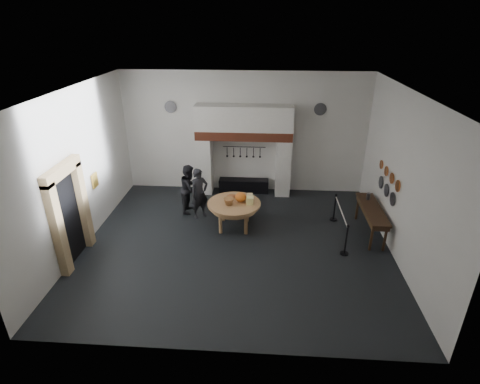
# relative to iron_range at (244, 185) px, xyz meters

# --- Properties ---
(floor) EXTENTS (9.00, 8.00, 0.02)m
(floor) POSITION_rel_iron_range_xyz_m (0.00, -3.72, -0.25)
(floor) COLOR black
(floor) RESTS_ON ground
(ceiling) EXTENTS (9.00, 8.00, 0.02)m
(ceiling) POSITION_rel_iron_range_xyz_m (0.00, -3.72, 4.25)
(ceiling) COLOR silver
(ceiling) RESTS_ON wall_back
(wall_back) EXTENTS (9.00, 0.02, 4.50)m
(wall_back) POSITION_rel_iron_range_xyz_m (0.00, 0.28, 2.00)
(wall_back) COLOR silver
(wall_back) RESTS_ON floor
(wall_front) EXTENTS (9.00, 0.02, 4.50)m
(wall_front) POSITION_rel_iron_range_xyz_m (0.00, -7.72, 2.00)
(wall_front) COLOR silver
(wall_front) RESTS_ON floor
(wall_left) EXTENTS (0.02, 8.00, 4.50)m
(wall_left) POSITION_rel_iron_range_xyz_m (-4.50, -3.72, 2.00)
(wall_left) COLOR silver
(wall_left) RESTS_ON floor
(wall_right) EXTENTS (0.02, 8.00, 4.50)m
(wall_right) POSITION_rel_iron_range_xyz_m (4.50, -3.72, 2.00)
(wall_right) COLOR silver
(wall_right) RESTS_ON floor
(chimney_pier_left) EXTENTS (0.55, 0.70, 2.15)m
(chimney_pier_left) POSITION_rel_iron_range_xyz_m (-1.48, -0.07, 0.82)
(chimney_pier_left) COLOR silver
(chimney_pier_left) RESTS_ON floor
(chimney_pier_right) EXTENTS (0.55, 0.70, 2.15)m
(chimney_pier_right) POSITION_rel_iron_range_xyz_m (1.48, -0.07, 0.82)
(chimney_pier_right) COLOR silver
(chimney_pier_right) RESTS_ON floor
(hearth_brick_band) EXTENTS (3.50, 0.72, 0.32)m
(hearth_brick_band) POSITION_rel_iron_range_xyz_m (0.00, -0.07, 2.06)
(hearth_brick_band) COLOR #9E442B
(hearth_brick_band) RESTS_ON chimney_pier_left
(chimney_hood) EXTENTS (3.50, 0.70, 0.90)m
(chimney_hood) POSITION_rel_iron_range_xyz_m (0.00, -0.07, 2.67)
(chimney_hood) COLOR silver
(chimney_hood) RESTS_ON hearth_brick_band
(iron_range) EXTENTS (1.90, 0.45, 0.50)m
(iron_range) POSITION_rel_iron_range_xyz_m (0.00, 0.00, 0.00)
(iron_range) COLOR black
(iron_range) RESTS_ON floor
(utensil_rail) EXTENTS (1.60, 0.02, 0.02)m
(utensil_rail) POSITION_rel_iron_range_xyz_m (0.00, 0.20, 1.50)
(utensil_rail) COLOR black
(utensil_rail) RESTS_ON wall_back
(door_recess) EXTENTS (0.04, 1.10, 2.50)m
(door_recess) POSITION_rel_iron_range_xyz_m (-4.47, -4.72, 1.00)
(door_recess) COLOR black
(door_recess) RESTS_ON floor
(door_jamb_near) EXTENTS (0.22, 0.30, 2.60)m
(door_jamb_near) POSITION_rel_iron_range_xyz_m (-4.38, -5.42, 1.05)
(door_jamb_near) COLOR tan
(door_jamb_near) RESTS_ON floor
(door_jamb_far) EXTENTS (0.22, 0.30, 2.60)m
(door_jamb_far) POSITION_rel_iron_range_xyz_m (-4.38, -4.02, 1.05)
(door_jamb_far) COLOR tan
(door_jamb_far) RESTS_ON floor
(door_lintel) EXTENTS (0.22, 1.70, 0.30)m
(door_lintel) POSITION_rel_iron_range_xyz_m (-4.38, -4.72, 2.40)
(door_lintel) COLOR tan
(door_lintel) RESTS_ON door_jamb_near
(wall_plaque) EXTENTS (0.05, 0.34, 0.44)m
(wall_plaque) POSITION_rel_iron_range_xyz_m (-4.45, -2.92, 1.35)
(wall_plaque) COLOR gold
(wall_plaque) RESTS_ON wall_left
(work_table) EXTENTS (1.82, 1.82, 0.07)m
(work_table) POSITION_rel_iron_range_xyz_m (-0.15, -2.73, 0.59)
(work_table) COLOR tan
(work_table) RESTS_ON floor
(pumpkin) EXTENTS (0.36, 0.36, 0.31)m
(pumpkin) POSITION_rel_iron_range_xyz_m (0.05, -2.63, 0.78)
(pumpkin) COLOR orange
(pumpkin) RESTS_ON work_table
(cheese_block_big) EXTENTS (0.22, 0.22, 0.24)m
(cheese_block_big) POSITION_rel_iron_range_xyz_m (0.35, -2.78, 0.74)
(cheese_block_big) COLOR #F9F095
(cheese_block_big) RESTS_ON work_table
(cheese_block_small) EXTENTS (0.18, 0.18, 0.20)m
(cheese_block_small) POSITION_rel_iron_range_xyz_m (0.33, -2.48, 0.72)
(cheese_block_small) COLOR #EDCE8D
(cheese_block_small) RESTS_ON work_table
(wicker_basket) EXTENTS (0.35, 0.35, 0.22)m
(wicker_basket) POSITION_rel_iron_range_xyz_m (-0.30, -2.88, 0.73)
(wicker_basket) COLOR #A0723A
(wicker_basket) RESTS_ON work_table
(bread_loaf) EXTENTS (0.31, 0.18, 0.13)m
(bread_loaf) POSITION_rel_iron_range_xyz_m (-0.25, -2.38, 0.69)
(bread_loaf) COLOR #AB683C
(bread_loaf) RESTS_ON work_table
(visitor_near) EXTENTS (0.75, 0.72, 1.73)m
(visitor_near) POSITION_rel_iron_range_xyz_m (-1.35, -2.11, 0.62)
(visitor_near) COLOR black
(visitor_near) RESTS_ON floor
(visitor_far) EXTENTS (0.72, 0.89, 1.70)m
(visitor_far) POSITION_rel_iron_range_xyz_m (-1.75, -1.71, 0.60)
(visitor_far) COLOR black
(visitor_far) RESTS_ON floor
(side_table) EXTENTS (0.55, 2.20, 0.06)m
(side_table) POSITION_rel_iron_range_xyz_m (4.10, -2.85, 0.62)
(side_table) COLOR #3C2816
(side_table) RESTS_ON floor
(pewter_jug) EXTENTS (0.12, 0.12, 0.22)m
(pewter_jug) POSITION_rel_iron_range_xyz_m (4.10, -2.25, 0.76)
(pewter_jug) COLOR #4A494E
(pewter_jug) RESTS_ON side_table
(copper_pan_a) EXTENTS (0.03, 0.34, 0.34)m
(copper_pan_a) POSITION_rel_iron_range_xyz_m (4.46, -3.52, 1.70)
(copper_pan_a) COLOR #C6662D
(copper_pan_a) RESTS_ON wall_right
(copper_pan_b) EXTENTS (0.03, 0.32, 0.32)m
(copper_pan_b) POSITION_rel_iron_range_xyz_m (4.46, -2.97, 1.70)
(copper_pan_b) COLOR #C6662D
(copper_pan_b) RESTS_ON wall_right
(copper_pan_c) EXTENTS (0.03, 0.30, 0.30)m
(copper_pan_c) POSITION_rel_iron_range_xyz_m (4.46, -2.42, 1.70)
(copper_pan_c) COLOR #C6662D
(copper_pan_c) RESTS_ON wall_right
(copper_pan_d) EXTENTS (0.03, 0.28, 0.28)m
(copper_pan_d) POSITION_rel_iron_range_xyz_m (4.46, -1.87, 1.70)
(copper_pan_d) COLOR #C6662D
(copper_pan_d) RESTS_ON wall_right
(pewter_plate_left) EXTENTS (0.03, 0.40, 0.40)m
(pewter_plate_left) POSITION_rel_iron_range_xyz_m (4.46, -3.32, 1.20)
(pewter_plate_left) COLOR #4C4C51
(pewter_plate_left) RESTS_ON wall_right
(pewter_plate_mid) EXTENTS (0.03, 0.40, 0.40)m
(pewter_plate_mid) POSITION_rel_iron_range_xyz_m (4.46, -2.72, 1.20)
(pewter_plate_mid) COLOR #4C4C51
(pewter_plate_mid) RESTS_ON wall_right
(pewter_plate_right) EXTENTS (0.03, 0.40, 0.40)m
(pewter_plate_right) POSITION_rel_iron_range_xyz_m (4.46, -2.12, 1.20)
(pewter_plate_right) COLOR #4C4C51
(pewter_plate_right) RESTS_ON wall_right
(pewter_plate_back_left) EXTENTS (0.44, 0.03, 0.44)m
(pewter_plate_back_left) POSITION_rel_iron_range_xyz_m (-2.70, 0.24, 2.95)
(pewter_plate_back_left) COLOR #4C4C51
(pewter_plate_back_left) RESTS_ON wall_back
(pewter_plate_back_right) EXTENTS (0.44, 0.03, 0.44)m
(pewter_plate_back_right) POSITION_rel_iron_range_xyz_m (2.70, 0.24, 2.95)
(pewter_plate_back_right) COLOR #4C4C51
(pewter_plate_back_right) RESTS_ON wall_back
(barrier_post_near) EXTENTS (0.05, 0.05, 0.90)m
(barrier_post_near) POSITION_rel_iron_range_xyz_m (3.14, -4.04, 0.20)
(barrier_post_near) COLOR black
(barrier_post_near) RESTS_ON floor
(barrier_post_far) EXTENTS (0.05, 0.05, 0.90)m
(barrier_post_far) POSITION_rel_iron_range_xyz_m (3.14, -2.04, 0.20)
(barrier_post_far) COLOR black
(barrier_post_far) RESTS_ON floor
(barrier_rope) EXTENTS (0.04, 2.00, 0.04)m
(barrier_rope) POSITION_rel_iron_range_xyz_m (3.14, -3.04, 0.60)
(barrier_rope) COLOR silver
(barrier_rope) RESTS_ON barrier_post_near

